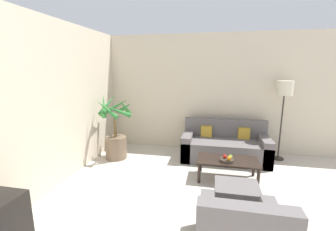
{
  "coord_description": "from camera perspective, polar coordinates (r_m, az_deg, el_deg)",
  "views": [
    {
      "loc": [
        -0.65,
        1.25,
        1.91
      ],
      "look_at": [
        -1.52,
        5.55,
        1.0
      ],
      "focal_mm": 24.0,
      "sensor_mm": 36.0,
      "label": 1
    }
  ],
  "objects": [
    {
      "name": "sofa_loveseat",
      "position": [
        5.02,
        14.19,
        -7.62
      ],
      "size": [
        1.79,
        0.84,
        0.82
      ],
      "color": "#605B5B",
      "rests_on": "ground_plane"
    },
    {
      "name": "apple_green",
      "position": [
        4.01,
        15.56,
        -10.05
      ],
      "size": [
        0.07,
        0.07,
        0.07
      ],
      "color": "olive",
      "rests_on": "fruit_bowl"
    },
    {
      "name": "potted_palm",
      "position": [
        4.97,
        -13.14,
        -5.09
      ],
      "size": [
        0.76,
        0.83,
        1.41
      ],
      "color": "brown",
      "rests_on": "ground_plane"
    },
    {
      "name": "coffee_table",
      "position": [
        4.12,
        14.91,
        -11.36
      ],
      "size": [
        1.04,
        0.53,
        0.37
      ],
      "color": "black",
      "rests_on": "ground_plane"
    },
    {
      "name": "ottoman",
      "position": [
        3.43,
        16.94,
        -19.14
      ],
      "size": [
        0.59,
        0.49,
        0.35
      ],
      "color": "#605B5B",
      "rests_on": "ground_plane"
    },
    {
      "name": "wall_back",
      "position": [
        5.37,
        18.42,
        5.15
      ],
      "size": [
        7.85,
        0.06,
        2.7
      ],
      "color": "beige",
      "rests_on": "ground_plane"
    },
    {
      "name": "fruit_bowl",
      "position": [
        4.02,
        14.71,
        -10.88
      ],
      "size": [
        0.23,
        0.23,
        0.05
      ],
      "color": "#42382D",
      "rests_on": "coffee_table"
    },
    {
      "name": "apple_red",
      "position": [
        4.01,
        14.23,
        -10.03
      ],
      "size": [
        0.07,
        0.07,
        0.07
      ],
      "color": "red",
      "rests_on": "fruit_bowl"
    },
    {
      "name": "floor_lamp",
      "position": [
        5.18,
        27.47,
        5.11
      ],
      "size": [
        0.31,
        0.31,
        1.68
      ],
      "color": "#2D2823",
      "rests_on": "ground_plane"
    },
    {
      "name": "orange_fruit",
      "position": [
        3.94,
        15.26,
        -10.45
      ],
      "size": [
        0.07,
        0.07,
        0.07
      ],
      "color": "orange",
      "rests_on": "fruit_bowl"
    }
  ]
}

